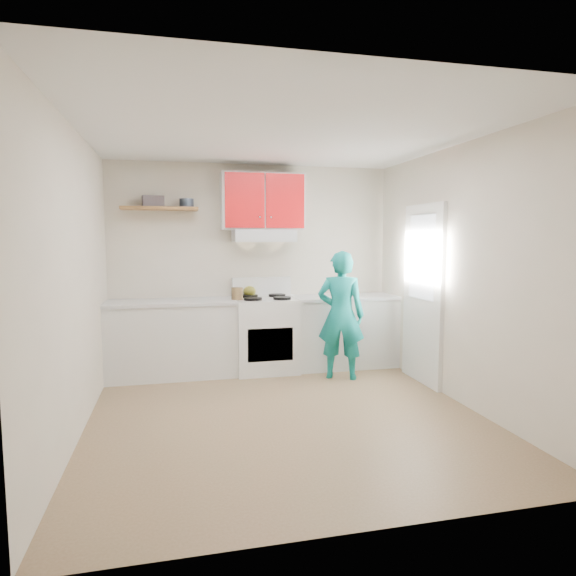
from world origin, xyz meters
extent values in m
plane|color=brown|center=(0.00, 0.00, 0.00)|extent=(3.80, 3.80, 0.00)
cube|color=white|center=(0.00, 0.00, 2.60)|extent=(3.60, 3.80, 0.04)
cube|color=beige|center=(0.00, 1.90, 1.30)|extent=(3.60, 0.04, 2.60)
cube|color=beige|center=(0.00, -1.90, 1.30)|extent=(3.60, 0.04, 2.60)
cube|color=beige|center=(-1.80, 0.00, 1.30)|extent=(0.04, 3.80, 2.60)
cube|color=beige|center=(1.80, 0.00, 1.30)|extent=(0.04, 3.80, 2.60)
cube|color=white|center=(1.78, 0.70, 1.02)|extent=(0.05, 0.85, 2.05)
cube|color=white|center=(1.75, 0.70, 1.45)|extent=(0.01, 0.55, 0.95)
cube|color=silver|center=(-1.04, 1.60, 0.45)|extent=(1.52, 0.60, 0.90)
cube|color=silver|center=(1.14, 1.60, 0.45)|extent=(1.32, 0.60, 0.90)
cube|color=white|center=(0.10, 1.57, 0.46)|extent=(0.76, 0.65, 0.92)
cube|color=silver|center=(0.10, 1.68, 1.70)|extent=(0.76, 0.44, 0.15)
cube|color=red|center=(0.10, 1.73, 2.12)|extent=(1.02, 0.33, 0.70)
cube|color=brown|center=(-1.15, 1.75, 2.02)|extent=(0.90, 0.30, 0.04)
cube|color=#393236|center=(-1.23, 1.72, 2.10)|extent=(0.27, 0.21, 0.13)
cylinder|color=#333D4C|center=(-0.83, 1.77, 2.09)|extent=(0.20, 0.20, 0.11)
ellipsoid|color=olive|center=(-0.07, 1.78, 0.99)|extent=(0.17, 0.17, 0.14)
cylinder|color=brown|center=(-0.26, 1.52, 0.98)|extent=(0.17, 0.17, 0.17)
cube|color=olive|center=(0.93, 1.59, 0.91)|extent=(0.32, 0.27, 0.02)
cube|color=red|center=(1.58, 1.59, 0.90)|extent=(0.35, 0.32, 0.01)
imported|color=#0E837E|center=(0.91, 1.05, 0.76)|extent=(0.65, 0.56, 1.52)
camera|label=1|loc=(-0.99, -4.35, 1.66)|focal=30.40mm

